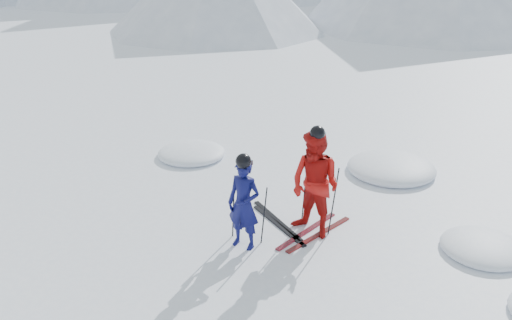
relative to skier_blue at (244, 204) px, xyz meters
The scene contains 12 objects.
ground 1.86m from the skier_blue, 22.81° to the left, with size 160.00×160.00×0.00m, color white.
skier_blue is the anchor object (origin of this frame).
skier_red 1.30m from the skier_blue, 47.75° to the left, with size 0.94×0.73×1.93m, color #B4110E.
pole_blue_left 0.43m from the skier_blue, 153.43° to the left, with size 0.02×0.02×1.07m, color black.
pole_blue_right 0.44m from the skier_blue, 45.00° to the left, with size 0.02×0.02×1.07m, color black.
pole_red_left 1.34m from the skier_blue, 64.74° to the left, with size 0.02×0.02×1.29m, color black.
pole_red_right 1.62m from the skier_blue, 43.44° to the left, with size 0.02×0.02×1.29m, color black.
ski_worn_left 1.45m from the skier_blue, 51.94° to the left, with size 0.09×1.70×0.03m, color black.
ski_worn_right 1.59m from the skier_blue, 44.06° to the left, with size 0.09×1.70×0.03m, color black.
ski_loose_a 1.32m from the skier_blue, 84.14° to the left, with size 0.09×1.70×0.03m, color black.
ski_loose_b 1.21m from the skier_blue, 77.00° to the left, with size 0.09×1.70×0.03m, color black.
snow_lumps 3.33m from the skier_blue, 72.03° to the left, with size 9.39×5.47×0.44m.
Camera 1 is at (2.52, -7.59, 4.97)m, focal length 38.00 mm.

